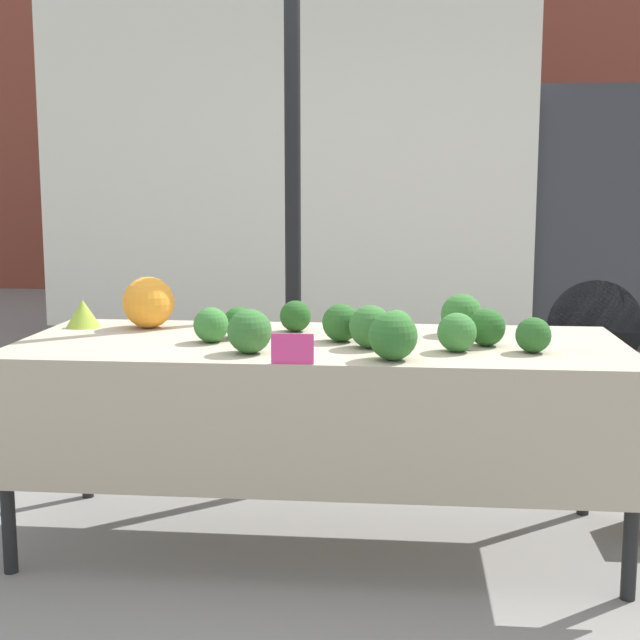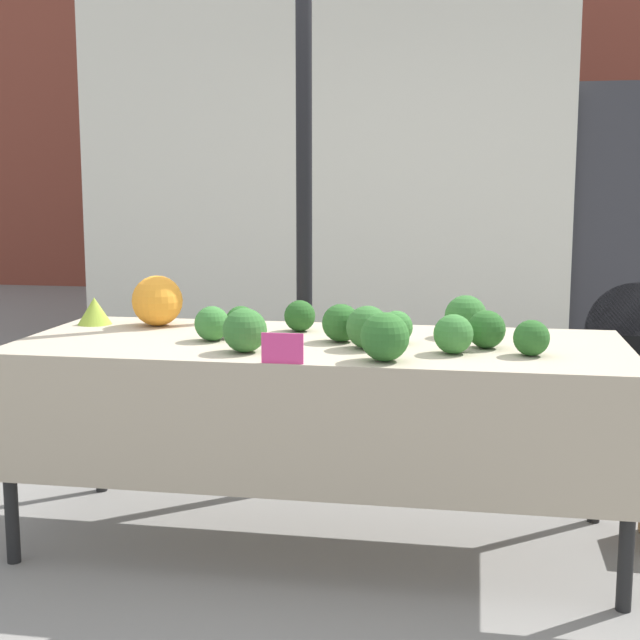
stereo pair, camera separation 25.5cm
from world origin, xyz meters
name	(u,v)px [view 2 (the right image)]	position (x,y,z in m)	size (l,w,h in m)	color
ground_plane	(320,541)	(0.00, 0.00, 0.00)	(40.00, 40.00, 0.00)	gray
building_facade	(436,14)	(0.00, 8.22, 3.43)	(16.00, 0.60, 6.87)	brown
tent_pole	(304,184)	(-0.18, 0.61, 1.37)	(0.07, 0.07, 2.74)	black
parked_truck	(389,174)	(-0.16, 4.20, 1.45)	(4.75, 2.12, 2.74)	silver
market_table	(317,367)	(0.00, -0.06, 0.70)	(2.26, 0.90, 0.79)	tan
orange_cauliflower	(157,301)	(-0.73, 0.24, 0.89)	(0.21, 0.21, 0.21)	orange
romanesco_head	(94,311)	(-1.00, 0.23, 0.84)	(0.14, 0.14, 0.11)	#93B238
broccoli_head_0	(396,327)	(0.29, 0.00, 0.85)	(0.12, 0.12, 0.12)	#387533
broccoli_head_1	(368,327)	(0.19, -0.12, 0.86)	(0.15, 0.15, 0.15)	#336B2D
broccoli_head_2	(300,316)	(-0.12, 0.21, 0.85)	(0.12, 0.12, 0.12)	#23511E
broccoli_head_3	(212,324)	(-0.40, -0.06, 0.85)	(0.13, 0.13, 0.13)	#387533
broccoli_head_4	(486,329)	(0.61, -0.04, 0.86)	(0.14, 0.14, 0.14)	#285B23
broccoli_head_5	(341,323)	(0.08, 0.00, 0.86)	(0.14, 0.14, 0.14)	#285B23
broccoli_head_6	(453,334)	(0.50, -0.16, 0.86)	(0.14, 0.14, 0.14)	#387533
broccoli_head_7	(385,337)	(0.28, -0.34, 0.87)	(0.16, 0.16, 0.16)	#2D6628
broccoli_head_8	(466,316)	(0.53, 0.19, 0.87)	(0.16, 0.16, 0.16)	#336B2D
broccoli_head_9	(241,321)	(-0.32, 0.04, 0.85)	(0.12, 0.12, 0.12)	#285B23
broccoli_head_10	(531,338)	(0.76, -0.16, 0.85)	(0.12, 0.12, 0.12)	#285B23
broccoli_head_11	(245,330)	(-0.22, -0.27, 0.86)	(0.16, 0.16, 0.16)	#336B2D
price_sign	(282,348)	(-0.05, -0.44, 0.84)	(0.14, 0.01, 0.10)	#E53D84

